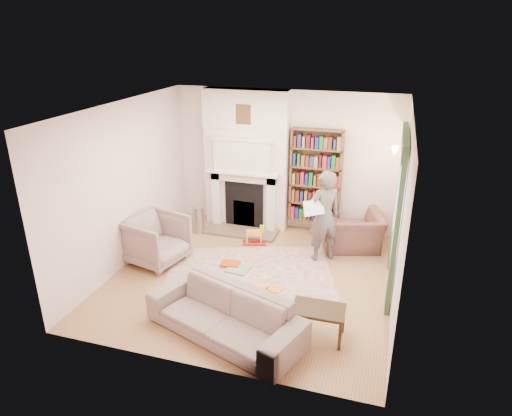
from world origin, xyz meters
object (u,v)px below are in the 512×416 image
(paraffin_heater, at_px, (198,220))
(armchair_reading, at_px, (351,231))
(rocking_horse, at_px, (254,235))
(coffee_table, at_px, (318,322))
(bookcase, at_px, (316,176))
(sofa, at_px, (225,314))
(man_reading, at_px, (324,216))
(armchair_left, at_px, (156,240))

(paraffin_heater, bearing_deg, armchair_reading, 3.49)
(rocking_horse, bearing_deg, coffee_table, -70.12)
(bookcase, bearing_deg, armchair_reading, -33.64)
(bookcase, bearing_deg, rocking_horse, -136.14)
(bookcase, distance_m, armchair_reading, 1.28)
(armchair_reading, bearing_deg, bookcase, -50.45)
(sofa, xyz_separation_m, man_reading, (0.90, 2.54, 0.51))
(paraffin_heater, bearing_deg, bookcase, 18.09)
(bookcase, xyz_separation_m, armchair_reading, (0.81, -0.54, -0.83))
(coffee_table, bearing_deg, rocking_horse, 123.49)
(man_reading, bearing_deg, bookcase, -109.22)
(sofa, relative_size, man_reading, 1.32)
(armchair_left, bearing_deg, paraffin_heater, 5.51)
(paraffin_heater, bearing_deg, coffee_table, -42.40)
(coffee_table, height_order, rocking_horse, coffee_table)
(armchair_reading, distance_m, sofa, 3.42)
(sofa, distance_m, coffee_table, 1.25)
(bookcase, relative_size, coffee_table, 2.64)
(armchair_left, height_order, sofa, armchair_left)
(man_reading, distance_m, coffee_table, 2.32)
(armchair_reading, relative_size, sofa, 0.48)
(man_reading, relative_size, paraffin_heater, 3.02)
(armchair_left, bearing_deg, coffee_table, -98.89)
(bookcase, relative_size, armchair_reading, 1.74)
(bookcase, relative_size, paraffin_heater, 3.36)
(sofa, bearing_deg, armchair_reading, 86.89)
(coffee_table, distance_m, rocking_horse, 2.93)
(armchair_reading, height_order, coffee_table, armchair_reading)
(armchair_left, relative_size, rocking_horse, 2.08)
(coffee_table, bearing_deg, bookcase, 100.68)
(paraffin_heater, bearing_deg, man_reading, -9.14)
(coffee_table, height_order, paraffin_heater, paraffin_heater)
(bookcase, bearing_deg, coffee_table, -78.75)
(bookcase, distance_m, sofa, 3.82)
(armchair_reading, bearing_deg, coffee_table, 70.30)
(man_reading, bearing_deg, armchair_left, -17.92)
(bookcase, xyz_separation_m, paraffin_heater, (-2.22, -0.72, -0.90))
(armchair_left, bearing_deg, bookcase, -35.55)
(rocking_horse, bearing_deg, armchair_left, -155.46)
(armchair_left, relative_size, sofa, 0.43)
(armchair_left, relative_size, coffee_table, 1.34)
(armchair_left, bearing_deg, armchair_reading, -50.78)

